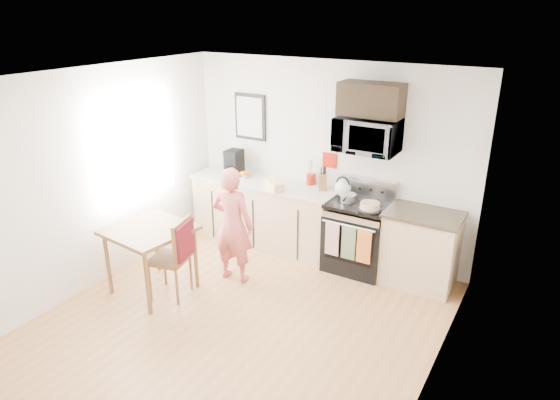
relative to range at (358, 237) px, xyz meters
The scene contains 27 objects.
floor 2.12m from the range, 107.69° to the right, with size 4.60×4.60×0.00m, color #AB7142.
back_wall 1.12m from the range, 152.75° to the left, with size 4.00×0.04×2.60m, color silver.
left_wall 3.40m from the range, 143.09° to the right, with size 0.04×4.60×2.60m, color silver.
right_wall 2.55m from the range, 55.26° to the right, with size 0.04×4.60×2.60m, color silver.
ceiling 3.00m from the range, 107.69° to the right, with size 4.00×4.60×0.04m, color white.
window 3.06m from the range, 155.62° to the right, with size 0.06×1.40×1.50m.
cabinet_left 1.43m from the range, behind, with size 2.10×0.60×0.90m, color tan.
countertop_left 1.51m from the range, behind, with size 2.14×0.64×0.04m, color beige.
cabinet_right 0.80m from the range, ahead, with size 0.84×0.60×0.90m, color tan.
countertop_right 0.93m from the range, ahead, with size 0.88×0.64×0.04m, color black.
range is the anchor object (origin of this frame).
microwave 1.33m from the range, 90.06° to the left, with size 0.76×0.51×0.42m, color #B8B8BD.
upper_cabinet 1.75m from the range, 90.04° to the left, with size 0.76×0.35×0.40m, color black.
wall_art 2.27m from the range, behind, with size 0.50×0.04×0.65m.
wall_trivet 1.09m from the range, 151.92° to the left, with size 0.20×0.02×0.20m, color #AE1C0E.
person 1.63m from the range, 140.00° to the right, with size 0.53×0.35×1.46m, color #D0393B.
dining_table 2.60m from the range, 137.22° to the right, with size 0.87×0.87×0.82m.
chair 2.28m from the range, 131.77° to the right, with size 0.54×0.50×0.98m.
knife_block 0.86m from the range, 166.73° to the left, with size 0.10×0.14×0.22m, color brown.
utensil_crock 1.07m from the range, 163.48° to the left, with size 0.12×0.12×0.35m.
fruit_bowl 1.87m from the range, behind, with size 0.22×0.22×0.09m.
milk_carton 2.04m from the range, behind, with size 0.10×0.10×0.27m, color tan.
coffee_maker 2.09m from the range, behind, with size 0.21×0.31×0.36m.
bread_bag 1.28m from the range, behind, with size 0.31×0.15×0.12m, color #DCC573.
cake 0.60m from the range, 43.48° to the right, with size 0.29×0.29×0.09m.
kettle 0.67m from the range, 163.15° to the left, with size 0.21×0.21×0.27m.
pot 0.56m from the range, 155.25° to the right, with size 0.20×0.34×0.10m.
Camera 1 is at (2.70, -3.53, 3.21)m, focal length 32.00 mm.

